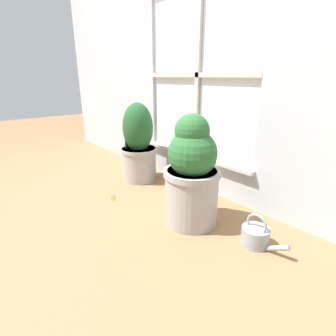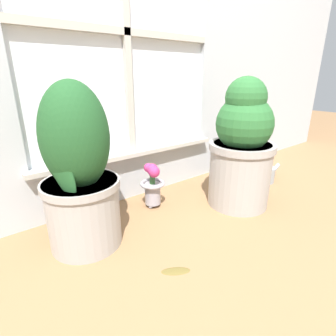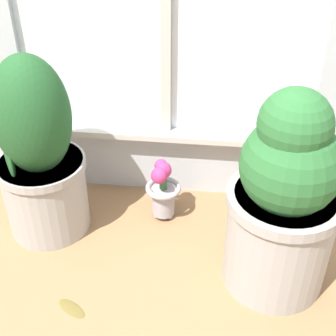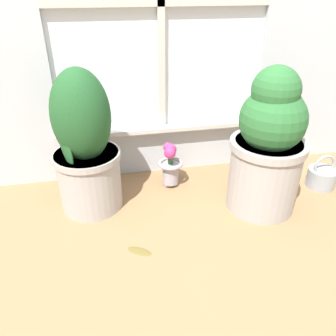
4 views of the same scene
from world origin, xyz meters
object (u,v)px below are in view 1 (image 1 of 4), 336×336
at_px(potted_plant_left, 138,145).
at_px(flower_vase, 179,175).
at_px(watering_can, 256,236).
at_px(potted_plant_right, 192,174).

distance_m(potted_plant_left, flower_vase, 0.47).
xyz_separation_m(flower_vase, watering_can, (0.81, -0.17, -0.08)).
height_order(potted_plant_left, flower_vase, potted_plant_left).
xyz_separation_m(potted_plant_left, watering_can, (1.23, -0.07, -0.26)).
relative_size(flower_vase, watering_can, 0.92).
bearing_deg(watering_can, potted_plant_right, -166.83).
relative_size(potted_plant_left, potted_plant_right, 0.99).
bearing_deg(potted_plant_left, flower_vase, 12.94).
height_order(flower_vase, watering_can, flower_vase).
bearing_deg(flower_vase, watering_can, -11.79).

